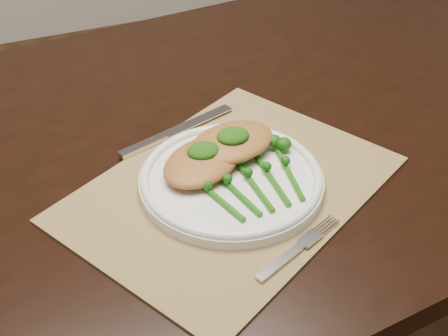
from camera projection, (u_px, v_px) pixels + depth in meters
name	position (u px, v px, depth m)	size (l,w,h in m)	color
dining_table	(184.00, 295.00, 1.23)	(1.69, 1.06, 0.75)	black
placemat	(230.00, 188.00, 0.90)	(0.46, 0.33, 0.00)	olive
dinner_plate	(231.00, 179.00, 0.90)	(0.27, 0.27, 0.02)	white
knife	(167.00, 135.00, 1.00)	(0.21, 0.08, 0.01)	silver
fork	(304.00, 243.00, 0.81)	(0.15, 0.07, 0.00)	silver
chicken_fillet_left	(202.00, 161.00, 0.90)	(0.14, 0.10, 0.03)	#A96E31
chicken_fillet_right	(232.00, 142.00, 0.93)	(0.14, 0.10, 0.03)	#A96E31
pesto_dollop_left	(203.00, 151.00, 0.90)	(0.05, 0.04, 0.02)	#113F09
pesto_dollop_right	(233.00, 136.00, 0.92)	(0.05, 0.04, 0.02)	#113F09
broccolini_bundle	(253.00, 184.00, 0.88)	(0.15, 0.17, 0.04)	#195A0B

